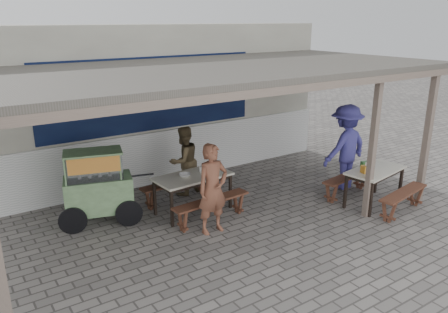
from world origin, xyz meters
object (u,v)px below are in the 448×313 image
patron_street_side (213,189)px  table_left (193,179)px  bench_right_street (403,197)px  tissue_box (366,169)px  vendor_cart (97,185)px  patron_wall_side (184,161)px  condiment_bowl (185,175)px  condiment_jar (201,169)px  table_right (375,173)px  bench_right_wall (347,181)px  bench_left_wall (177,186)px  donation_box (365,164)px  bench_left_street (211,205)px  patron_right_table (345,147)px

patron_street_side → table_left: bearing=80.5°
bench_right_street → tissue_box: tissue_box is taller
table_left → vendor_cart: 1.77m
patron_wall_side → tissue_box: patron_wall_side is taller
vendor_cart → condiment_bowl: vendor_cart is taller
patron_street_side → condiment_jar: (0.39, 1.03, -0.01)m
table_right → bench_right_wall: 0.70m
bench_left_wall → table_right: (3.26, -2.32, 0.33)m
table_left → vendor_cart: vendor_cart is taller
vendor_cart → donation_box: 5.26m
bench_left_wall → vendor_cart: size_ratio=0.89×
bench_left_wall → donation_box: size_ratio=9.89×
bench_right_street → tissue_box: 0.88m
bench_left_street → condiment_jar: condiment_jar is taller
bench_right_wall → tissue_box: (-0.25, -0.64, 0.49)m
bench_left_street → table_right: size_ratio=1.12×
table_left → donation_box: 3.51m
bench_right_wall → patron_street_side: (-3.25, 0.19, 0.47)m
patron_wall_side → patron_right_table: size_ratio=0.79×
table_left → bench_left_street: table_left is taller
bench_left_street → bench_right_street: bearing=-32.1°
bench_right_wall → condiment_jar: bearing=147.8°
bench_right_wall → bench_left_street: bearing=161.3°
vendor_cart → patron_right_table: bearing=1.7°
bench_right_street → patron_wall_side: (-3.01, 3.24, 0.41)m
donation_box → condiment_jar: bearing=151.3°
patron_street_side → condiment_bowl: bearing=90.1°
bench_right_street → table_right: bearing=90.0°
table_left → condiment_jar: size_ratio=15.03×
bench_right_street → table_left: bearing=135.6°
bench_left_wall → bench_right_street: bearing=-45.2°
bench_right_street → bench_right_wall: 1.24m
bench_right_street → condiment_jar: (-3.06, 2.44, 0.46)m
vendor_cart → patron_wall_side: size_ratio=1.20×
table_right → tissue_box: size_ratio=9.82×
patron_right_table → tissue_box: 1.17m
bench_left_street → condiment_jar: bearing=69.0°
condiment_jar → condiment_bowl: (-0.41, -0.07, -0.02)m
bench_left_wall → patron_right_table: size_ratio=0.85×
bench_left_wall → patron_street_side: (-0.09, -1.52, 0.47)m
tissue_box → bench_right_wall: bearing=68.7°
vendor_cart → patron_street_side: size_ratio=1.10×
bench_right_wall → patron_right_table: 0.78m
bench_left_wall → table_left: bearing=-90.0°
table_left → table_right: (3.21, -1.72, -0.01)m
bench_right_wall → condiment_bowl: 3.49m
bench_right_street → patron_wall_side: bearing=123.7°
patron_right_table → tissue_box: bearing=58.1°
bench_left_street → patron_right_table: size_ratio=0.85×
donation_box → condiment_bowl: bearing=155.3°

